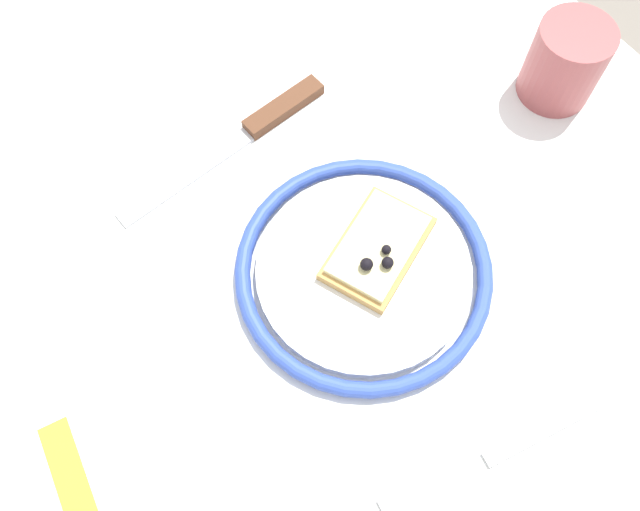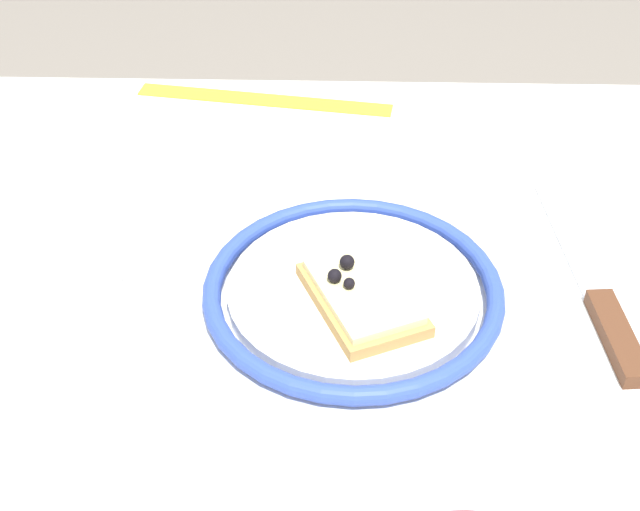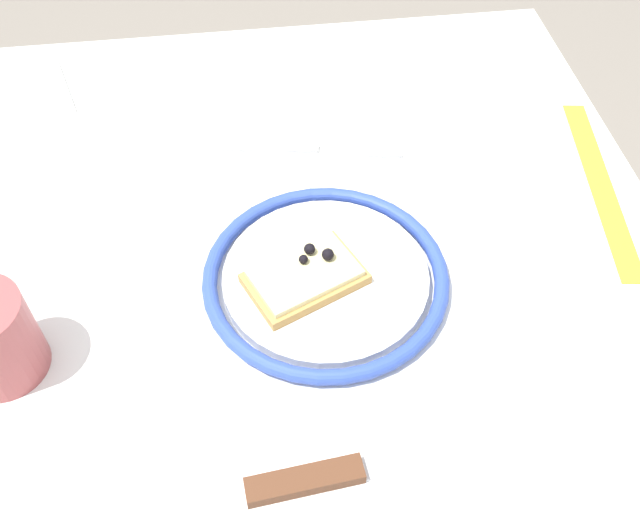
{
  "view_description": "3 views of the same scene",
  "coord_description": "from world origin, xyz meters",
  "px_view_note": "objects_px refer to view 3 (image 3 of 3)",
  "views": [
    {
      "loc": [
        -0.2,
        0.18,
        1.31
      ],
      "look_at": [
        -0.01,
        0.05,
        0.79
      ],
      "focal_mm": 37.01,
      "sensor_mm": 36.0,
      "label": 1
    },
    {
      "loc": [
        -0.05,
        -0.48,
        1.22
      ],
      "look_at": [
        -0.06,
        0.02,
        0.81
      ],
      "focal_mm": 49.84,
      "sensor_mm": 36.0,
      "label": 2
    },
    {
      "loc": [
        0.36,
        -0.04,
        1.29
      ],
      "look_at": [
        -0.06,
        0.02,
        0.78
      ],
      "focal_mm": 39.71,
      "sensor_mm": 36.0,
      "label": 3
    }
  ],
  "objects_px": {
    "fork": "(312,149)",
    "measuring_tape": "(600,185)",
    "dining_table": "(311,382)",
    "napkin": "(19,95)",
    "knife": "(347,472)",
    "plate": "(326,277)",
    "pizza_slice_near": "(301,277)"
  },
  "relations": [
    {
      "from": "pizza_slice_near",
      "to": "knife",
      "type": "relative_size",
      "value": 0.5
    },
    {
      "from": "dining_table",
      "to": "pizza_slice_near",
      "type": "bearing_deg",
      "value": -173.92
    },
    {
      "from": "napkin",
      "to": "fork",
      "type": "bearing_deg",
      "value": 66.92
    },
    {
      "from": "dining_table",
      "to": "pizza_slice_near",
      "type": "height_order",
      "value": "pizza_slice_near"
    },
    {
      "from": "fork",
      "to": "napkin",
      "type": "relative_size",
      "value": 1.7
    },
    {
      "from": "knife",
      "to": "dining_table",
      "type": "bearing_deg",
      "value": -175.94
    },
    {
      "from": "dining_table",
      "to": "napkin",
      "type": "bearing_deg",
      "value": -140.41
    },
    {
      "from": "pizza_slice_near",
      "to": "napkin",
      "type": "distance_m",
      "value": 0.45
    },
    {
      "from": "measuring_tape",
      "to": "plate",
      "type": "bearing_deg",
      "value": -64.92
    },
    {
      "from": "plate",
      "to": "napkin",
      "type": "relative_size",
      "value": 1.92
    },
    {
      "from": "dining_table",
      "to": "napkin",
      "type": "height_order",
      "value": "napkin"
    },
    {
      "from": "dining_table",
      "to": "plate",
      "type": "relative_size",
      "value": 4.15
    },
    {
      "from": "knife",
      "to": "measuring_tape",
      "type": "height_order",
      "value": "knife"
    },
    {
      "from": "dining_table",
      "to": "napkin",
      "type": "distance_m",
      "value": 0.49
    },
    {
      "from": "napkin",
      "to": "plate",
      "type": "bearing_deg",
      "value": 44.51
    },
    {
      "from": "pizza_slice_near",
      "to": "knife",
      "type": "bearing_deg",
      "value": 4.42
    },
    {
      "from": "plate",
      "to": "pizza_slice_near",
      "type": "distance_m",
      "value": 0.03
    },
    {
      "from": "pizza_slice_near",
      "to": "napkin",
      "type": "xyz_separation_m",
      "value": [
        -0.33,
        -0.3,
        -0.02
      ]
    },
    {
      "from": "pizza_slice_near",
      "to": "knife",
      "type": "xyz_separation_m",
      "value": [
        0.18,
        0.01,
        -0.02
      ]
    },
    {
      "from": "knife",
      "to": "napkin",
      "type": "xyz_separation_m",
      "value": [
        -0.51,
        -0.31,
        -0.0
      ]
    },
    {
      "from": "dining_table",
      "to": "plate",
      "type": "xyz_separation_m",
      "value": [
        -0.04,
        0.02,
        0.12
      ]
    },
    {
      "from": "dining_table",
      "to": "knife",
      "type": "relative_size",
      "value": 3.92
    },
    {
      "from": "knife",
      "to": "fork",
      "type": "bearing_deg",
      "value": 176.89
    },
    {
      "from": "measuring_tape",
      "to": "dining_table",
      "type": "bearing_deg",
      "value": -59.9
    },
    {
      "from": "pizza_slice_near",
      "to": "measuring_tape",
      "type": "relative_size",
      "value": 0.45
    },
    {
      "from": "pizza_slice_near",
      "to": "measuring_tape",
      "type": "distance_m",
      "value": 0.34
    },
    {
      "from": "fork",
      "to": "measuring_tape",
      "type": "relative_size",
      "value": 0.76
    },
    {
      "from": "dining_table",
      "to": "fork",
      "type": "height_order",
      "value": "fork"
    },
    {
      "from": "fork",
      "to": "plate",
      "type": "bearing_deg",
      "value": -3.34
    },
    {
      "from": "knife",
      "to": "plate",
      "type": "bearing_deg",
      "value": 177.12
    },
    {
      "from": "pizza_slice_near",
      "to": "fork",
      "type": "relative_size",
      "value": 0.6
    },
    {
      "from": "fork",
      "to": "measuring_tape",
      "type": "height_order",
      "value": "fork"
    }
  ]
}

